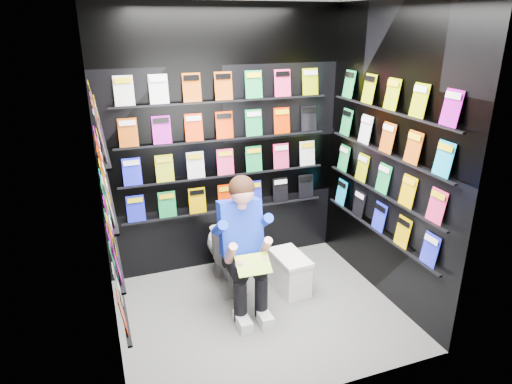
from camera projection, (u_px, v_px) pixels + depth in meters
name	position (u px, v px, depth m)	size (l,w,h in m)	color
floor	(260.00, 312.00, 4.05)	(2.40, 2.40, 0.00)	#60605D
wall_back	(224.00, 144.00, 4.47)	(2.40, 0.04, 2.60)	black
wall_front	(320.00, 224.00, 2.71)	(2.40, 0.04, 2.60)	black
wall_left	(101.00, 193.00, 3.20)	(0.04, 2.00, 2.60)	black
wall_right	(388.00, 159.00, 3.98)	(0.04, 2.00, 2.60)	black
comics_back	(225.00, 144.00, 4.44)	(2.10, 0.06, 1.37)	#E22C65
comics_left	(105.00, 191.00, 3.21)	(0.06, 1.70, 1.37)	#E22C65
comics_right	(386.00, 159.00, 3.97)	(0.06, 1.70, 1.37)	#E22C65
toilet	(228.00, 248.00, 4.41)	(0.42, 0.75, 0.73)	white
longbox	(290.00, 274.00, 4.35)	(0.24, 0.44, 0.33)	white
longbox_lid	(290.00, 257.00, 4.29)	(0.26, 0.46, 0.03)	white
reader	(240.00, 228.00, 3.94)	(0.49, 0.72, 1.32)	#0925C4
held_comic	(253.00, 265.00, 3.69)	(0.28, 0.01, 0.20)	#1A9C19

